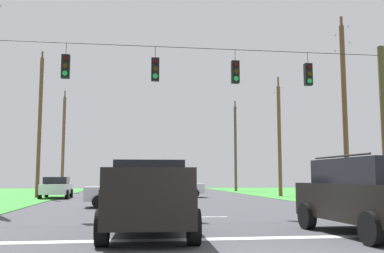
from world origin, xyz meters
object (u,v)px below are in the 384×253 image
at_px(utility_pole_far_right, 279,138).
at_px(utility_pole_near_left, 235,147).
at_px(suv_black, 369,194).
at_px(distant_car_far_parked, 128,191).
at_px(overhead_signal_span, 190,114).
at_px(utility_pole_distant_left, 63,143).
at_px(distant_car_crossing_white, 56,187).
at_px(utility_pole_distant_right, 40,124).
at_px(pickup_truck, 149,197).
at_px(distant_car_oncoming, 175,187).
at_px(utility_pole_mid_right, 345,108).

height_order(utility_pole_far_right, utility_pole_near_left, utility_pole_near_left).
xyz_separation_m(suv_black, distant_car_far_parked, (-6.27, 12.11, -0.27)).
xyz_separation_m(overhead_signal_span, utility_pole_distant_left, (-9.31, 29.37, 1.01)).
bearing_deg(distant_car_crossing_white, utility_pole_distant_right, 146.79).
height_order(distant_car_far_parked, utility_pole_near_left, utility_pole_near_left).
xyz_separation_m(distant_car_crossing_white, utility_pole_near_left, (16.55, 13.70, 4.00)).
height_order(pickup_truck, utility_pole_near_left, utility_pole_near_left).
distance_m(overhead_signal_span, suv_black, 8.35).
bearing_deg(overhead_signal_span, distant_car_oncoming, 86.59).
xyz_separation_m(overhead_signal_span, distant_car_oncoming, (0.94, 15.71, -3.27)).
bearing_deg(overhead_signal_span, distant_car_far_parked, 115.12).
relative_size(suv_black, utility_pole_distant_right, 0.44).
relative_size(utility_pole_far_right, utility_pole_near_left, 0.97).
bearing_deg(utility_pole_distant_right, utility_pole_mid_right, -34.71).
height_order(distant_car_crossing_white, utility_pole_mid_right, utility_pole_mid_right).
xyz_separation_m(distant_car_far_parked, utility_pole_mid_right, (11.29, -1.13, 4.34)).
relative_size(utility_pole_far_right, utility_pole_distant_right, 0.86).
xyz_separation_m(utility_pole_distant_right, utility_pole_distant_left, (-0.11, 12.73, -0.38)).
bearing_deg(utility_pole_distant_left, utility_pole_far_right, -35.38).
bearing_deg(distant_car_oncoming, utility_pole_mid_right, -55.70).
xyz_separation_m(overhead_signal_span, pickup_truck, (-1.87, -5.81, -3.10)).
bearing_deg(pickup_truck, suv_black, -9.99).
relative_size(suv_black, utility_pole_near_left, 0.50).
distance_m(pickup_truck, distant_car_far_parked, 11.13).
bearing_deg(pickup_truck, utility_pole_distant_left, 101.93).
bearing_deg(distant_car_crossing_white, utility_pole_far_right, 1.73).
bearing_deg(distant_car_oncoming, utility_pole_near_left, 59.71).
xyz_separation_m(utility_pole_mid_right, utility_pole_distant_left, (-18.12, 25.20, -0.06)).
bearing_deg(utility_pole_distant_right, distant_car_oncoming, -5.27).
height_order(distant_car_crossing_white, utility_pole_far_right, utility_pole_far_right).
xyz_separation_m(overhead_signal_span, utility_pole_near_left, (8.90, 29.34, 0.73)).
distance_m(suv_black, utility_pole_distant_left, 38.69).
height_order(suv_black, utility_pole_far_right, utility_pole_far_right).
bearing_deg(pickup_truck, utility_pole_distant_right, 108.08).
relative_size(pickup_truck, distant_car_crossing_white, 1.26).
bearing_deg(utility_pole_distant_left, distant_car_far_parked, -74.18).
bearing_deg(utility_pole_distant_left, utility_pole_distant_right, -89.52).
xyz_separation_m(suv_black, utility_pole_distant_right, (-12.99, 23.45, 4.39)).
xyz_separation_m(suv_black, utility_pole_mid_right, (5.02, 10.98, 4.07)).
bearing_deg(utility_pole_near_left, suv_black, -98.05).
bearing_deg(distant_car_oncoming, suv_black, -82.78).
height_order(suv_black, distant_car_crossing_white, suv_black).
height_order(pickup_truck, utility_pole_mid_right, utility_pole_mid_right).
relative_size(overhead_signal_span, utility_pole_near_left, 1.76).
relative_size(pickup_truck, utility_pole_distant_left, 0.52).
relative_size(distant_car_crossing_white, utility_pole_mid_right, 0.43).
distance_m(suv_black, utility_pole_mid_right, 12.74).
bearing_deg(utility_pole_mid_right, utility_pole_far_right, 87.54).
relative_size(overhead_signal_span, distant_car_far_parked, 3.97).
bearing_deg(utility_pole_far_right, utility_pole_distant_left, 144.62).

